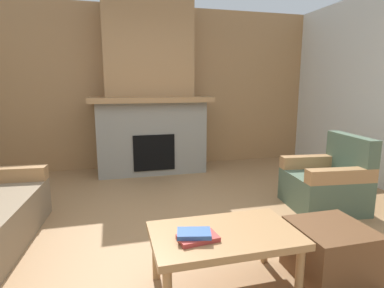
% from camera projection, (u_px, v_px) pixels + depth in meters
% --- Properties ---
extents(ground, '(9.00, 9.00, 0.00)m').
position_uv_depth(ground, '(189.00, 246.00, 2.77)').
color(ground, '#9E754C').
extents(wall_back_wood_panel, '(6.00, 0.12, 2.70)m').
position_uv_depth(wall_back_wood_panel, '(147.00, 89.00, 5.37)').
color(wall_back_wood_panel, '#A87A4C').
rests_on(wall_back_wood_panel, ground).
extents(fireplace, '(1.90, 0.82, 2.70)m').
position_uv_depth(fireplace, '(150.00, 101.00, 5.05)').
color(fireplace, gray).
rests_on(fireplace, ground).
extents(armchair, '(0.84, 0.84, 0.85)m').
position_uv_depth(armchair, '(327.00, 183.00, 3.61)').
color(armchair, '#4C604C').
rests_on(armchair, ground).
extents(coffee_table, '(1.00, 0.60, 0.43)m').
position_uv_depth(coffee_table, '(224.00, 239.00, 2.13)').
color(coffee_table, '#A87A4C').
rests_on(coffee_table, ground).
extents(ottoman, '(0.52, 0.52, 0.40)m').
position_uv_depth(ottoman, '(330.00, 251.00, 2.31)').
color(ottoman, brown).
rests_on(ottoman, ground).
extents(book_stack_near_edge, '(0.28, 0.19, 0.06)m').
position_uv_depth(book_stack_near_edge, '(196.00, 236.00, 2.00)').
color(book_stack_near_edge, '#B23833').
rests_on(book_stack_near_edge, coffee_table).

